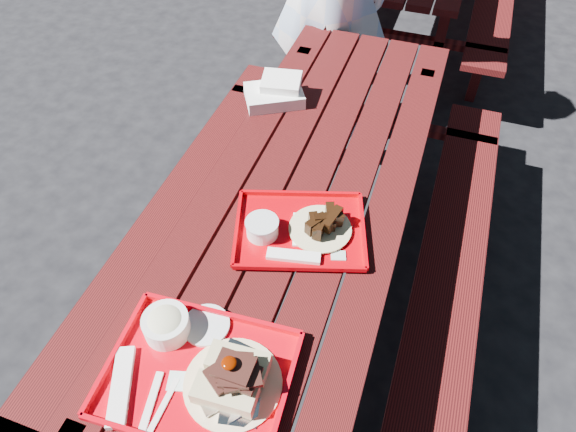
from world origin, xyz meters
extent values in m
plane|color=black|center=(0.00, 0.00, 0.00)|extent=(60.00, 60.00, 0.00)
cube|color=#4B0F0E|center=(-0.30, 0.00, 0.73)|extent=(0.14, 2.40, 0.04)
cube|color=#4B0F0E|center=(-0.15, 0.00, 0.73)|extent=(0.14, 2.40, 0.04)
cube|color=#4B0F0E|center=(0.00, 0.00, 0.73)|extent=(0.14, 2.40, 0.04)
cube|color=#4B0F0E|center=(0.15, 0.00, 0.73)|extent=(0.14, 2.40, 0.04)
cube|color=#4B0F0E|center=(0.30, 0.00, 0.73)|extent=(0.14, 2.40, 0.04)
cube|color=#4B0F0E|center=(-0.58, 0.00, 0.43)|extent=(0.25, 2.40, 0.04)
cube|color=#4B0F0E|center=(-0.58, -0.84, 0.21)|extent=(0.06, 0.06, 0.42)
cube|color=#4B0F0E|center=(-0.58, 0.84, 0.21)|extent=(0.06, 0.06, 0.42)
cube|color=#4B0F0E|center=(0.58, 0.00, 0.43)|extent=(0.25, 2.40, 0.04)
cube|color=#4B0F0E|center=(0.58, 0.84, 0.21)|extent=(0.06, 0.06, 0.42)
cube|color=#4B0F0E|center=(-0.30, 0.96, 0.38)|extent=(0.06, 0.06, 0.75)
cube|color=#4B0F0E|center=(0.30, 0.96, 0.38)|extent=(0.06, 0.06, 0.75)
cube|color=#4B0F0E|center=(0.00, 0.96, 0.43)|extent=(1.40, 0.06, 0.04)
cube|color=#4B0F0E|center=(-0.58, 1.96, 0.21)|extent=(0.06, 0.06, 0.42)
cube|color=#4B0F0E|center=(0.58, 1.96, 0.21)|extent=(0.06, 0.06, 0.42)
cube|color=#4B0F0E|center=(-0.30, 1.84, 0.38)|extent=(0.06, 0.06, 0.75)
cube|color=#4B0F0E|center=(0.30, 1.84, 0.38)|extent=(0.06, 0.06, 0.75)
cube|color=#4B0F0E|center=(0.00, 1.84, 0.43)|extent=(1.40, 0.06, 0.04)
cube|color=red|center=(-0.06, -0.72, 0.76)|extent=(0.50, 0.40, 0.01)
cube|color=red|center=(-0.07, -0.53, 0.77)|extent=(0.48, 0.04, 0.02)
cube|color=red|center=(0.18, -0.70, 0.77)|extent=(0.04, 0.37, 0.02)
cube|color=red|center=(-0.30, -0.73, 0.77)|extent=(0.04, 0.37, 0.02)
cylinder|color=beige|center=(0.04, -0.71, 0.77)|extent=(0.26, 0.26, 0.01)
cube|color=#CBBB87|center=(0.04, -0.76, 0.80)|extent=(0.17, 0.09, 0.05)
cube|color=#CBBB87|center=(0.04, -0.67, 0.80)|extent=(0.17, 0.09, 0.05)
ellipsoid|color=#501100|center=(0.04, -0.71, 0.90)|extent=(0.04, 0.04, 0.02)
cylinder|color=white|center=(-0.20, -0.63, 0.80)|extent=(0.13, 0.13, 0.07)
ellipsoid|color=beige|center=(-0.20, -0.63, 0.82)|extent=(0.11, 0.11, 0.05)
cylinder|color=silver|center=(-0.10, -0.58, 0.77)|extent=(0.14, 0.14, 0.01)
cube|color=white|center=(-0.23, -0.82, 0.77)|extent=(0.13, 0.22, 0.02)
cube|color=white|center=(-0.14, -0.83, 0.77)|extent=(0.05, 0.18, 0.01)
cube|color=white|center=(-0.11, -0.84, 0.77)|extent=(0.02, 0.19, 0.01)
cube|color=white|center=(-0.10, -0.75, 0.77)|extent=(0.07, 0.07, 0.00)
cube|color=#BC0008|center=(0.04, -0.15, 0.76)|extent=(0.50, 0.44, 0.01)
cube|color=#BC0008|center=(-0.01, 0.01, 0.77)|extent=(0.40, 0.14, 0.02)
cube|color=#BC0008|center=(0.09, -0.30, 0.77)|extent=(0.40, 0.14, 0.02)
cube|color=#BC0008|center=(0.24, -0.08, 0.77)|extent=(0.11, 0.31, 0.02)
cube|color=#BC0008|center=(-0.16, -0.21, 0.77)|extent=(0.11, 0.31, 0.02)
cube|color=white|center=(0.09, -0.13, 0.77)|extent=(0.18, 0.18, 0.01)
cylinder|color=beige|center=(0.11, -0.13, 0.77)|extent=(0.21, 0.21, 0.01)
cylinder|color=silver|center=(-0.07, -0.20, 0.79)|extent=(0.11, 0.11, 0.05)
cylinder|color=silver|center=(-0.07, -0.20, 0.82)|extent=(0.11, 0.11, 0.01)
cube|color=white|center=(0.06, -0.26, 0.77)|extent=(0.18, 0.08, 0.01)
cube|color=silver|center=(0.19, -0.21, 0.76)|extent=(0.06, 0.05, 0.00)
cube|color=white|center=(-0.29, 0.52, 0.78)|extent=(0.29, 0.27, 0.05)
cube|color=white|center=(-0.27, 0.55, 0.83)|extent=(0.18, 0.16, 0.04)
camera|label=1|loc=(0.37, -1.21, 2.07)|focal=32.00mm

